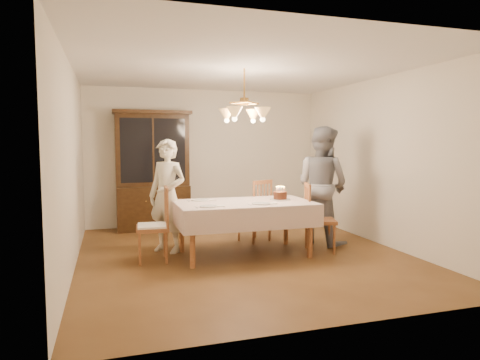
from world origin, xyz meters
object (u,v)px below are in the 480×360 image
object	(u,v)px
dining_table	(244,207)
chair_far_side	(255,214)
china_hutch	(153,173)
elderly_woman	(167,196)
birthday_cake	(280,196)

from	to	relation	value
dining_table	chair_far_side	distance (m)	0.91
china_hutch	elderly_woman	xyz separation A→B (m)	(0.03, -1.75, -0.22)
china_hutch	birthday_cake	size ratio (longest dim) A/B	7.20
china_hutch	chair_far_side	world-z (taller)	china_hutch
elderly_woman	birthday_cake	bearing A→B (deg)	26.80
birthday_cake	dining_table	bearing A→B (deg)	-176.08
dining_table	elderly_woman	distance (m)	1.14
chair_far_side	birthday_cake	world-z (taller)	chair_far_side
chair_far_side	birthday_cake	size ratio (longest dim) A/B	3.33
chair_far_side	elderly_woman	size ratio (longest dim) A/B	0.61
china_hutch	chair_far_side	distance (m)	2.17
dining_table	birthday_cake	distance (m)	0.58
china_hutch	birthday_cake	xyz separation A→B (m)	(1.60, -2.22, -0.23)
elderly_woman	birthday_cake	distance (m)	1.64
dining_table	birthday_cake	bearing A→B (deg)	3.92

